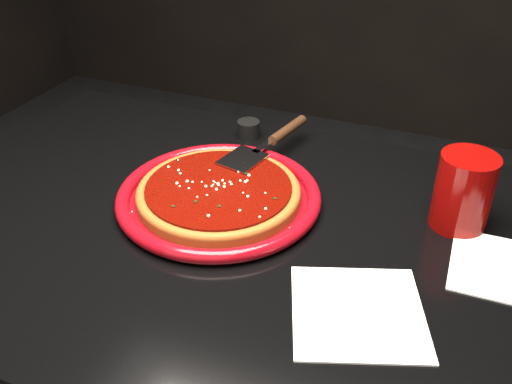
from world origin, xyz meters
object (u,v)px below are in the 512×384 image
table (239,373)px  plate (219,196)px  ramekin (249,129)px  pizza_server (268,142)px  cup (463,192)px

table → plate: plate is taller
plate → ramekin: ramekin is taller
pizza_server → plate: bearing=-87.0°
ramekin → plate: bearing=-78.9°
ramekin → cup: bearing=-19.8°
table → cup: 0.58m
ramekin → pizza_server: bearing=-48.2°
pizza_server → cup: cup is taller
plate → ramekin: (-0.05, 0.26, 0.00)m
plate → ramekin: bearing=101.1°
plate → cup: size_ratio=2.79×
pizza_server → table: bearing=-70.2°
table → ramekin: (-0.11, 0.32, 0.39)m
table → pizza_server: pizza_server is taller
table → ramekin: ramekin is taller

